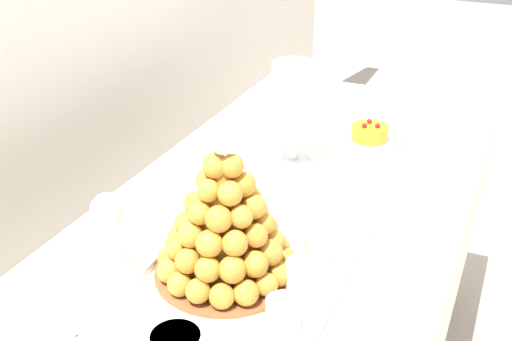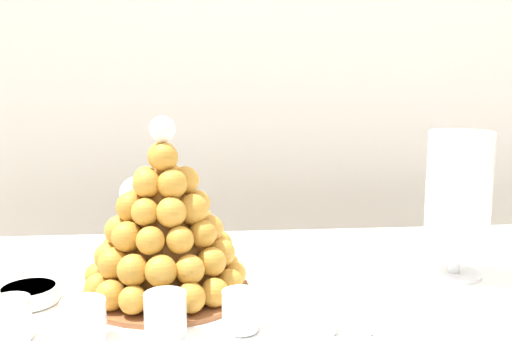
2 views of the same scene
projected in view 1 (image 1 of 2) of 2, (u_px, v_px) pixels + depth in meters
buffet_table at (281, 243)px, 1.46m from camera, size 1.75×0.78×0.75m
serving_tray at (246, 277)px, 1.18m from camera, size 0.56×0.35×0.02m
croquembouche at (225, 223)px, 1.14m from camera, size 0.27×0.27×0.29m
dessert_cup_mid_left at (283, 316)px, 1.04m from camera, size 0.06×0.06×0.06m
dessert_cup_centre at (301, 277)px, 1.13m from camera, size 0.06×0.06×0.06m
dessert_cup_mid_right at (317, 248)px, 1.21m from camera, size 0.05×0.05×0.06m
dessert_cup_right at (340, 223)px, 1.30m from camera, size 0.05×0.05×0.05m
creme_brulee_ramekin at (176, 341)px, 1.00m from camera, size 0.09×0.09×0.02m
macaron_goblet at (294, 101)px, 1.55m from camera, size 0.11×0.11×0.26m
fruit_tart_plate at (369, 136)px, 1.73m from camera, size 0.20×0.20×0.06m
wine_glass at (108, 214)px, 1.15m from camera, size 0.07×0.07×0.16m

